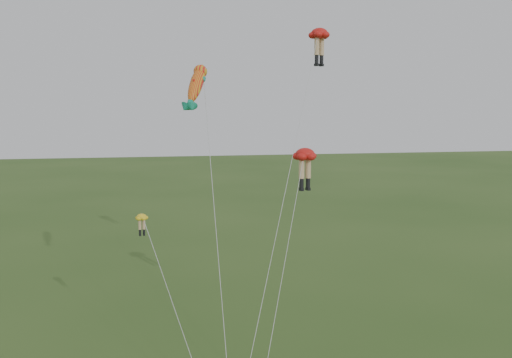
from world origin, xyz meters
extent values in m
ellipsoid|color=red|center=(7.25, 10.61, 20.33)|extent=(2.06, 2.06, 0.77)
cylinder|color=#D6AD7E|center=(7.04, 10.51, 19.42)|extent=(0.34, 0.34, 1.18)
cylinder|color=black|center=(7.04, 10.51, 18.54)|extent=(0.27, 0.27, 0.59)
cube|color=black|center=(7.04, 10.51, 18.16)|extent=(0.32, 0.39, 0.17)
cylinder|color=#D6AD7E|center=(7.46, 10.72, 19.42)|extent=(0.34, 0.34, 1.18)
cylinder|color=black|center=(7.46, 10.72, 18.54)|extent=(0.27, 0.27, 0.59)
cube|color=black|center=(7.46, 10.72, 18.16)|extent=(0.32, 0.39, 0.17)
cylinder|color=silver|center=(3.40, 4.59, 10.46)|extent=(7.74, 12.08, 20.51)
ellipsoid|color=red|center=(4.81, 5.51, 12.31)|extent=(1.92, 1.92, 0.78)
cylinder|color=#D6AD7E|center=(4.58, 5.44, 11.39)|extent=(0.35, 0.35, 1.19)
cylinder|color=black|center=(4.58, 5.44, 10.50)|extent=(0.27, 0.27, 0.60)
cube|color=black|center=(4.58, 5.44, 10.11)|extent=(0.28, 0.39, 0.17)
cylinder|color=#D6AD7E|center=(5.05, 5.57, 11.39)|extent=(0.35, 0.35, 1.19)
cylinder|color=black|center=(5.05, 5.57, 10.50)|extent=(0.27, 0.27, 0.60)
cube|color=black|center=(5.05, 5.57, 10.11)|extent=(0.28, 0.39, 0.17)
cylinder|color=silver|center=(2.73, 2.20, 6.46)|extent=(4.21, 6.65, 12.49)
ellipsoid|color=yellow|center=(-5.24, 5.58, 8.71)|extent=(0.93, 0.93, 0.39)
cylinder|color=#D6AD7E|center=(-5.36, 5.56, 8.25)|extent=(0.17, 0.17, 0.60)
cylinder|color=black|center=(-5.36, 5.56, 7.80)|extent=(0.14, 0.14, 0.30)
cube|color=black|center=(-5.36, 5.56, 7.61)|extent=(0.13, 0.19, 0.09)
cylinder|color=#D6AD7E|center=(-5.13, 5.61, 8.25)|extent=(0.17, 0.17, 0.60)
cylinder|color=black|center=(-5.13, 5.61, 7.80)|extent=(0.14, 0.14, 0.30)
cube|color=black|center=(-5.13, 5.61, 7.61)|extent=(0.13, 0.19, 0.09)
cylinder|color=silver|center=(-3.70, 2.03, 4.56)|extent=(3.13, 7.14, 8.70)
ellipsoid|color=gold|center=(-1.75, 6.73, 16.66)|extent=(2.05, 2.79, 2.91)
sphere|color=gold|center=(-1.75, 6.73, 16.66)|extent=(1.39, 1.54, 1.27)
cone|color=#158E6C|center=(-1.75, 6.73, 16.66)|extent=(1.19, 1.40, 1.18)
cone|color=#158E6C|center=(-1.75, 6.73, 16.66)|extent=(1.19, 1.40, 1.18)
cone|color=#158E6C|center=(-1.75, 6.73, 16.66)|extent=(0.67, 0.79, 0.66)
cone|color=#158E6C|center=(-1.75, 6.73, 16.66)|extent=(0.67, 0.79, 0.66)
cone|color=red|center=(-1.75, 6.73, 16.66)|extent=(0.70, 0.79, 0.66)
cylinder|color=silver|center=(-1.48, 1.83, 8.44)|extent=(0.58, 9.84, 16.46)
camera|label=1|loc=(-5.09, -28.51, 15.21)|focal=40.00mm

